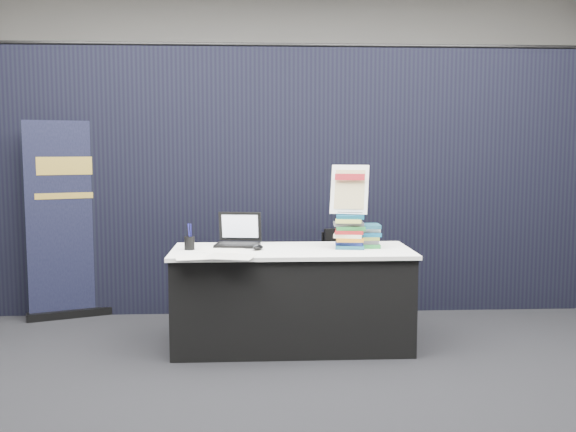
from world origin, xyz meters
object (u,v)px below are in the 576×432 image
(book_stack_tall, at_px, (350,231))
(stacking_chair, at_px, (344,270))
(book_stack_short, at_px, (365,236))
(pullup_banner, at_px, (68,231))
(info_sign, at_px, (349,190))
(display_table, at_px, (292,298))
(laptop, at_px, (238,238))

(book_stack_tall, distance_m, stacking_chair, 0.82)
(book_stack_short, relative_size, stacking_chair, 0.27)
(book_stack_tall, height_order, pullup_banner, pullup_banner)
(book_stack_tall, relative_size, book_stack_short, 1.17)
(info_sign, bearing_deg, stacking_chair, 102.48)
(display_table, distance_m, stacking_chair, 0.87)
(display_table, height_order, laptop, laptop)
(stacking_chair, bearing_deg, pullup_banner, 154.96)
(pullup_banner, relative_size, stacking_chair, 2.18)
(pullup_banner, bearing_deg, laptop, -47.16)
(stacking_chair, bearing_deg, laptop, -170.27)
(display_table, height_order, book_stack_short, book_stack_short)
(display_table, distance_m, pullup_banner, 2.18)
(book_stack_short, bearing_deg, pullup_banner, 160.32)
(book_stack_tall, distance_m, book_stack_short, 0.13)
(laptop, height_order, book_stack_tall, same)
(laptop, bearing_deg, info_sign, -2.70)
(display_table, distance_m, book_stack_short, 0.73)
(laptop, bearing_deg, display_table, -18.84)
(book_stack_short, distance_m, pullup_banner, 2.64)
(laptop, height_order, info_sign, info_sign)
(display_table, bearing_deg, stacking_chair, 54.91)
(display_table, relative_size, pullup_banner, 1.03)
(info_sign, xyz_separation_m, pullup_banner, (-2.37, 0.90, -0.42))
(info_sign, bearing_deg, book_stack_short, 19.96)
(pullup_banner, distance_m, stacking_chair, 2.46)
(info_sign, bearing_deg, book_stack_tall, -72.57)
(info_sign, bearing_deg, laptop, -172.55)
(stacking_chair, bearing_deg, book_stack_tall, -114.20)
(book_stack_tall, bearing_deg, book_stack_short, 16.56)
(info_sign, relative_size, pullup_banner, 0.22)
(book_stack_short, xyz_separation_m, info_sign, (-0.12, -0.01, 0.35))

